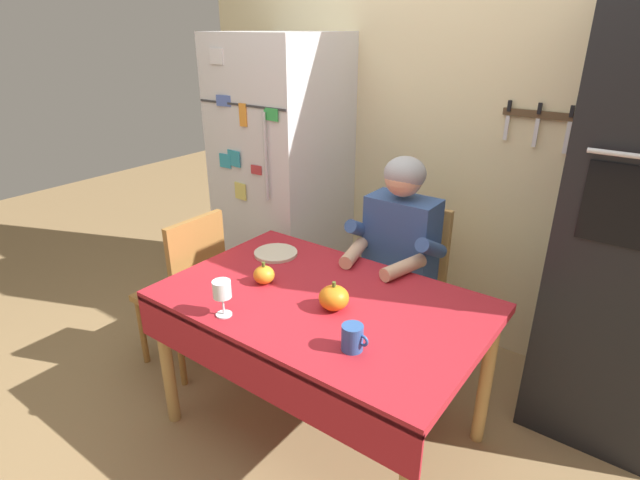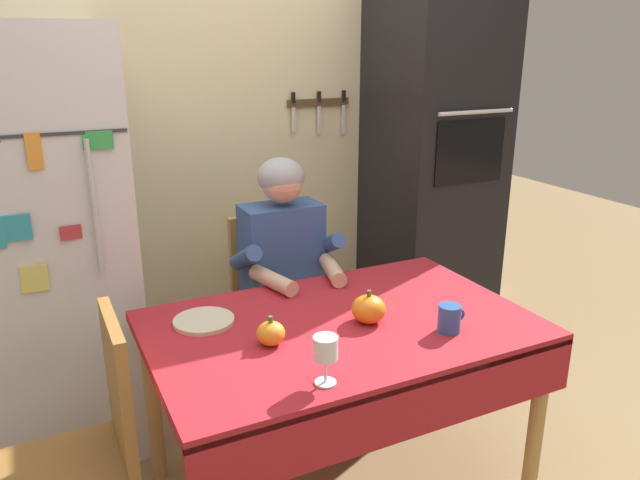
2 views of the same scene
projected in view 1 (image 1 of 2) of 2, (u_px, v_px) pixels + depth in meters
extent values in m
plane|color=#93754C|center=(310.00, 440.00, 2.40)|extent=(10.00, 10.00, 0.00)
cube|color=beige|center=(459.00, 127.00, 2.85)|extent=(3.70, 0.10, 2.60)
cube|color=#4C3823|center=(539.00, 114.00, 2.52)|extent=(0.36, 0.02, 0.04)
cube|color=silver|center=(506.00, 128.00, 2.63)|extent=(0.02, 0.01, 0.13)
cube|color=black|center=(510.00, 106.00, 2.58)|extent=(0.02, 0.01, 0.06)
cube|color=silver|center=(536.00, 133.00, 2.55)|extent=(0.02, 0.01, 0.14)
cube|color=black|center=(540.00, 108.00, 2.50)|extent=(0.02, 0.01, 0.06)
cube|color=silver|center=(567.00, 138.00, 2.47)|extent=(0.02, 0.01, 0.16)
cube|color=black|center=(572.00, 111.00, 2.42)|extent=(0.02, 0.01, 0.06)
cube|color=silver|center=(283.00, 180.00, 3.27)|extent=(0.68, 0.68, 1.80)
cylinder|color=silver|center=(265.00, 157.00, 2.80)|extent=(0.02, 0.02, 0.50)
cube|color=#333335|center=(241.00, 105.00, 2.81)|extent=(0.67, 0.01, 0.01)
cube|color=teal|center=(234.00, 158.00, 2.98)|extent=(0.11, 0.02, 0.10)
cube|color=#E5D666|center=(240.00, 191.00, 3.03)|extent=(0.09, 0.01, 0.10)
cube|color=green|center=(271.00, 114.00, 2.69)|extent=(0.11, 0.02, 0.07)
cube|color=silver|center=(216.00, 56.00, 2.79)|extent=(0.10, 0.01, 0.08)
cube|color=#B73338|center=(256.00, 170.00, 2.89)|extent=(0.08, 0.02, 0.05)
cube|color=#4C66B7|center=(224.00, 101.00, 2.87)|extent=(0.10, 0.02, 0.06)
cube|color=orange|center=(243.00, 115.00, 2.82)|extent=(0.05, 0.01, 0.13)
cube|color=teal|center=(225.00, 161.00, 3.03)|extent=(0.09, 0.01, 0.08)
cylinder|color=tan|center=(167.00, 361.00, 2.39)|extent=(0.06, 0.06, 0.70)
cylinder|color=tan|center=(274.00, 296.00, 2.97)|extent=(0.06, 0.06, 0.70)
cylinder|color=tan|center=(486.00, 380.00, 2.27)|extent=(0.06, 0.06, 0.70)
cube|color=#A81E28|center=(322.00, 302.00, 2.18)|extent=(1.40, 0.90, 0.04)
cube|color=#A81E28|center=(253.00, 372.00, 1.90)|extent=(1.40, 0.01, 0.20)
cube|color=tan|center=(400.00, 298.00, 2.79)|extent=(0.40, 0.40, 0.04)
cube|color=tan|center=(418.00, 245.00, 2.82)|extent=(0.36, 0.04, 0.48)
cylinder|color=tan|center=(357.00, 335.00, 2.84)|extent=(0.04, 0.04, 0.41)
cylinder|color=tan|center=(387.00, 310.00, 3.10)|extent=(0.04, 0.04, 0.41)
cylinder|color=tan|center=(411.00, 357.00, 2.66)|extent=(0.04, 0.04, 0.41)
cylinder|color=tan|center=(438.00, 328.00, 2.91)|extent=(0.04, 0.04, 0.41)
cube|color=#38384C|center=(346.00, 383.00, 2.72)|extent=(0.10, 0.22, 0.08)
cube|color=#38384C|center=(378.00, 398.00, 2.61)|extent=(0.10, 0.22, 0.08)
cylinder|color=#38384C|center=(353.00, 349.00, 2.69)|extent=(0.09, 0.09, 0.38)
cylinder|color=#38384C|center=(386.00, 363.00, 2.58)|extent=(0.09, 0.09, 0.38)
cube|color=#38384C|center=(372.00, 294.00, 2.69)|extent=(0.12, 0.40, 0.11)
cube|color=#38384C|center=(402.00, 304.00, 2.59)|extent=(0.12, 0.40, 0.11)
cube|color=#33518E|center=(401.00, 241.00, 2.62)|extent=(0.36, 0.20, 0.48)
cylinder|color=#33518E|center=(362.00, 230.00, 2.66)|extent=(0.07, 0.26, 0.18)
cylinder|color=#33518E|center=(431.00, 248.00, 2.44)|extent=(0.07, 0.26, 0.18)
cylinder|color=#D8A884|center=(354.00, 253.00, 2.52)|extent=(0.13, 0.27, 0.07)
cylinder|color=#D8A884|center=(403.00, 268.00, 2.37)|extent=(0.13, 0.27, 0.07)
sphere|color=#D8A884|center=(404.00, 178.00, 2.46)|extent=(0.19, 0.19, 0.19)
ellipsoid|color=#99999E|center=(405.00, 173.00, 2.46)|extent=(0.21, 0.21, 0.17)
cube|color=#9E6B33|center=(181.00, 295.00, 2.82)|extent=(0.40, 0.40, 0.04)
cube|color=#9E6B33|center=(198.00, 262.00, 2.62)|extent=(0.04, 0.36, 0.48)
cylinder|color=#9E6B33|center=(189.00, 307.00, 3.13)|extent=(0.04, 0.04, 0.41)
cylinder|color=#9E6B33|center=(227.00, 325.00, 2.94)|extent=(0.04, 0.04, 0.41)
cylinder|color=#9E6B33|center=(142.00, 332.00, 2.88)|extent=(0.04, 0.04, 0.41)
cylinder|color=#9E6B33|center=(181.00, 353.00, 2.69)|extent=(0.04, 0.04, 0.41)
cylinder|color=#2D569E|center=(352.00, 338.00, 1.81)|extent=(0.08, 0.08, 0.10)
torus|color=#2D569E|center=(363.00, 341.00, 1.79)|extent=(0.05, 0.01, 0.05)
cylinder|color=white|center=(224.00, 314.00, 2.05)|extent=(0.07, 0.07, 0.01)
cylinder|color=white|center=(223.00, 305.00, 2.03)|extent=(0.01, 0.01, 0.08)
cylinder|color=white|center=(222.00, 289.00, 2.00)|extent=(0.08, 0.08, 0.07)
ellipsoid|color=orange|center=(334.00, 298.00, 2.07)|extent=(0.13, 0.13, 0.10)
cylinder|color=#4C6023|center=(334.00, 284.00, 2.05)|extent=(0.02, 0.02, 0.02)
ellipsoid|color=orange|center=(264.00, 275.00, 2.29)|extent=(0.10, 0.10, 0.08)
cylinder|color=#4C6023|center=(264.00, 265.00, 2.26)|extent=(0.02, 0.02, 0.02)
cylinder|color=beige|center=(276.00, 253.00, 2.58)|extent=(0.22, 0.22, 0.02)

